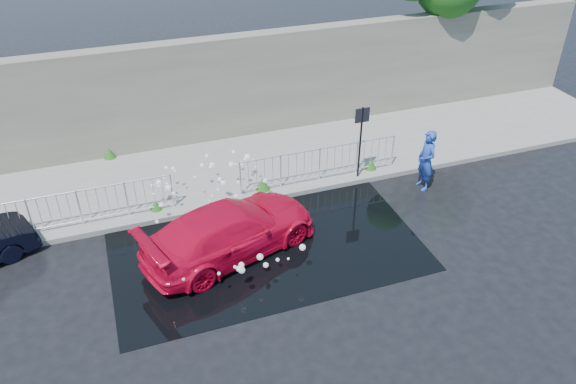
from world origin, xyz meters
TOP-DOWN VIEW (x-y plane):
  - ground at (0.00, 0.00)m, footprint 90.00×90.00m
  - pavement at (0.00, 5.00)m, footprint 30.00×4.00m
  - curb at (0.00, 3.00)m, footprint 30.00×0.25m
  - retaining_wall at (0.00, 7.20)m, footprint 30.00×0.60m
  - puddle at (0.50, 1.00)m, footprint 8.00×5.00m
  - sign_post at (4.20, 3.10)m, footprint 0.45×0.06m
  - railing_left at (-4.00, 3.35)m, footprint 5.05×0.05m
  - railing_right at (3.00, 3.35)m, footprint 5.05×0.05m
  - weeds at (-0.42, 4.43)m, footprint 12.17×3.93m
  - water_spray at (-0.51, 2.31)m, footprint 3.54×5.35m
  - red_car at (-0.40, 1.03)m, footprint 5.08×3.33m
  - person at (5.92, 2.07)m, footprint 0.47×0.71m

SIDE VIEW (x-z plane):
  - ground at x=0.00m, z-range 0.00..0.00m
  - puddle at x=0.50m, z-range 0.00..0.01m
  - pavement at x=0.00m, z-range 0.00..0.15m
  - curb at x=0.00m, z-range 0.00..0.16m
  - weeds at x=-0.42m, z-range 0.12..0.51m
  - red_car at x=-0.40m, z-range 0.00..1.37m
  - water_spray at x=-0.51m, z-range 0.21..1.25m
  - railing_left at x=-4.00m, z-range 0.19..1.29m
  - railing_right at x=3.00m, z-range 0.19..1.29m
  - person at x=5.92m, z-range 0.00..1.91m
  - sign_post at x=4.20m, z-range 0.47..2.97m
  - retaining_wall at x=0.00m, z-range 0.15..3.65m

